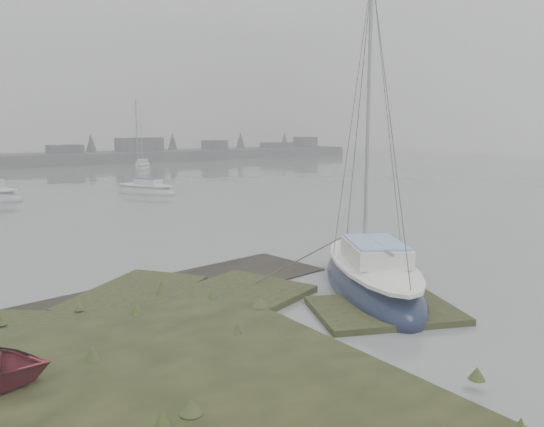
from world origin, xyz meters
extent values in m
plane|color=slate|center=(0.00, 30.00, 0.00)|extent=(160.00, 160.00, 0.00)
cube|color=#4C4F51|center=(26.00, 62.00, 0.60)|extent=(60.00, 8.00, 1.60)
cube|color=#424247|center=(10.00, 61.00, 1.40)|extent=(4.00, 3.00, 2.20)
cube|color=#424247|center=(20.00, 61.00, 1.80)|extent=(6.00, 3.00, 3.00)
cube|color=#424247|center=(32.00, 61.00, 1.55)|extent=(3.00, 3.00, 2.50)
cube|color=#424247|center=(44.00, 61.00, 1.30)|extent=(5.00, 3.00, 2.00)
cube|color=#424247|center=(50.00, 61.00, 1.70)|extent=(3.00, 3.00, 2.80)
cone|color=#384238|center=(14.00, 63.00, 2.20)|extent=(2.00, 2.00, 3.50)
cone|color=#384238|center=(26.00, 63.00, 2.20)|extent=(2.00, 2.00, 3.50)
cone|color=#384238|center=(38.00, 63.00, 2.20)|extent=(2.00, 2.00, 3.50)
cone|color=#384238|center=(47.00, 63.00, 2.20)|extent=(2.00, 2.00, 3.50)
ellipsoid|color=black|center=(1.71, 1.07, 0.12)|extent=(5.49, 6.96, 1.65)
ellipsoid|color=white|center=(1.71, 1.07, 0.78)|extent=(4.64, 5.98, 0.47)
cube|color=white|center=(1.55, 0.82, 1.19)|extent=(2.47, 2.75, 0.49)
cube|color=#87ACD6|center=(1.55, 0.82, 1.46)|extent=(2.28, 2.53, 0.08)
cylinder|color=#939399|center=(2.17, 1.81, 5.01)|extent=(0.11, 0.11, 7.78)
cylinder|color=#939399|center=(1.45, 0.65, 1.46)|extent=(1.51, 2.36, 0.09)
ellipsoid|color=silver|center=(5.84, 26.35, 0.09)|extent=(3.75, 5.27, 1.23)
ellipsoid|color=white|center=(5.84, 26.35, 0.58)|extent=(3.16, 4.54, 0.35)
cube|color=white|center=(5.94, 26.16, 0.88)|extent=(1.75, 2.04, 0.36)
cube|color=#13214E|center=(5.94, 26.16, 1.08)|extent=(1.62, 1.87, 0.06)
cylinder|color=#939399|center=(5.55, 26.94, 3.72)|extent=(0.08, 0.08, 5.78)
cylinder|color=#939399|center=(6.00, 26.03, 1.08)|extent=(0.96, 1.84, 0.07)
ellipsoid|color=silver|center=(14.73, 47.80, 0.09)|extent=(3.86, 5.37, 1.26)
ellipsoid|color=white|center=(14.73, 47.80, 0.59)|extent=(3.26, 4.63, 0.35)
cube|color=white|center=(14.63, 47.60, 0.90)|extent=(1.79, 2.08, 0.37)
cube|color=silver|center=(14.63, 47.60, 1.11)|extent=(1.66, 1.92, 0.06)
cylinder|color=#939399|center=(15.03, 48.39, 3.80)|extent=(0.08, 0.08, 5.91)
cylinder|color=#939399|center=(14.56, 47.47, 1.11)|extent=(1.00, 1.87, 0.07)
camera|label=1|loc=(-9.38, -9.01, 4.60)|focal=35.00mm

